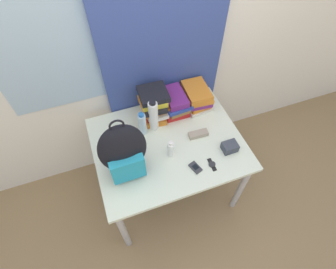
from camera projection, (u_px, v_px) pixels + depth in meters
ground_plane at (185, 229)px, 2.32m from camera, size 12.00×12.00×0.00m
wall_back at (142, 44)px, 1.86m from camera, size 6.00×0.06×2.50m
curtain_blue at (164, 45)px, 1.86m from camera, size 0.94×0.04×2.50m
desk at (168, 149)px, 2.04m from camera, size 1.11×0.89×0.74m
backpack at (123, 151)px, 1.66m from camera, size 0.31×0.21×0.52m
book_stack_left at (154, 104)px, 2.03m from camera, size 0.23×0.29×0.26m
book_stack_center at (174, 102)px, 2.10m from camera, size 0.22×0.29×0.18m
book_stack_right at (197, 97)px, 2.14m from camera, size 0.23×0.29×0.18m
water_bottle at (142, 124)px, 1.95m from camera, size 0.06×0.06×0.21m
sports_bottle at (153, 115)px, 1.95m from camera, size 0.07×0.07×0.29m
sunscreen_bottle at (171, 149)px, 1.85m from camera, size 0.05×0.05×0.15m
cell_phone at (195, 167)px, 1.83m from camera, size 0.08×0.10×0.02m
sunglasses_case at (198, 134)px, 2.00m from camera, size 0.15×0.06×0.04m
camera_pouch at (230, 147)px, 1.91m from camera, size 0.11×0.09×0.06m
wristwatch at (212, 164)px, 1.85m from camera, size 0.05×0.11×0.01m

